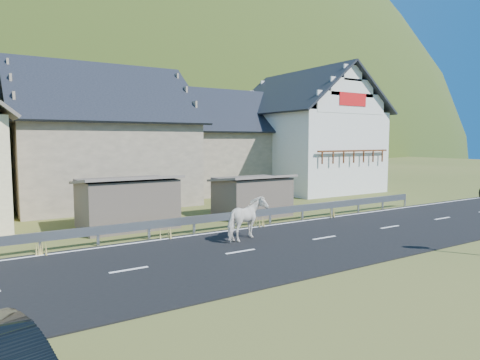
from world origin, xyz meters
TOP-DOWN VIEW (x-y plane):
  - ground at (0.00, 0.00)m, footprint 160.00×160.00m
  - road at (0.00, 0.00)m, footprint 60.00×7.00m
  - lane_markings at (0.00, 0.00)m, footprint 60.00×6.60m
  - guardrail at (-0.00, 3.68)m, footprint 28.10×0.09m
  - shed_left at (-2.00, 6.50)m, footprint 4.30×3.30m
  - shed_right at (4.50, 6.00)m, footprint 3.80×2.90m
  - house_stone_a at (-1.00, 15.00)m, footprint 10.80×9.80m
  - house_stone_b at (9.00, 17.00)m, footprint 9.80×8.80m
  - house_white at (15.00, 14.00)m, footprint 8.80×10.80m
  - mountain at (5.00, 180.00)m, footprint 440.00×280.00m
  - horse at (1.19, 1.40)m, footprint 1.63×2.17m

SIDE VIEW (x-z plane):
  - mountain at x=5.00m, z-range -150.00..110.00m
  - ground at x=0.00m, z-range 0.00..0.00m
  - road at x=0.00m, z-range 0.00..0.04m
  - lane_markings at x=0.00m, z-range 0.04..0.05m
  - guardrail at x=0.00m, z-range 0.19..0.94m
  - horse at x=1.19m, z-range 0.04..1.71m
  - shed_right at x=4.50m, z-range -0.10..2.10m
  - shed_left at x=-2.00m, z-range -0.10..2.30m
  - house_stone_b at x=9.00m, z-range 0.19..8.29m
  - house_stone_a at x=-1.00m, z-range 0.18..9.08m
  - house_white at x=15.00m, z-range 0.21..9.91m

